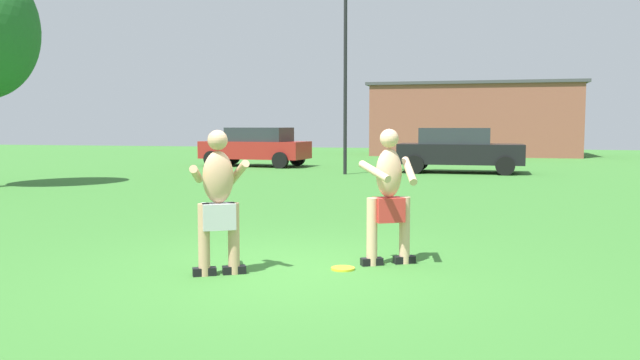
{
  "coord_description": "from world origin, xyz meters",
  "views": [
    {
      "loc": [
        2.14,
        -7.03,
        1.68
      ],
      "look_at": [
        0.18,
        0.73,
        0.99
      ],
      "focal_mm": 36.16,
      "sensor_mm": 36.0,
      "label": 1
    }
  ],
  "objects_px": {
    "player_near": "(218,200)",
    "car_red_mid_lot": "(256,146)",
    "lamp_post": "(345,63)",
    "player_in_red": "(389,194)",
    "frisbee": "(343,269)",
    "car_black_near_post": "(459,149)"
  },
  "relations": [
    {
      "from": "player_near",
      "to": "car_red_mid_lot",
      "type": "height_order",
      "value": "player_near"
    },
    {
      "from": "car_red_mid_lot",
      "to": "lamp_post",
      "type": "xyz_separation_m",
      "value": [
        4.41,
        -3.33,
        2.95
      ]
    },
    {
      "from": "player_near",
      "to": "player_in_red",
      "type": "xyz_separation_m",
      "value": [
        1.77,
        0.99,
        0.0
      ]
    },
    {
      "from": "player_in_red",
      "to": "car_red_mid_lot",
      "type": "xyz_separation_m",
      "value": [
        -7.9,
        17.21,
        -0.03
      ]
    },
    {
      "from": "player_in_red",
      "to": "frisbee",
      "type": "relative_size",
      "value": 5.9
    },
    {
      "from": "frisbee",
      "to": "car_black_near_post",
      "type": "relative_size",
      "value": 0.06
    },
    {
      "from": "car_black_near_post",
      "to": "lamp_post",
      "type": "distance_m",
      "value": 5.06
    },
    {
      "from": "player_in_red",
      "to": "lamp_post",
      "type": "relative_size",
      "value": 0.26
    },
    {
      "from": "player_in_red",
      "to": "player_near",
      "type": "bearing_deg",
      "value": -150.76
    },
    {
      "from": "car_black_near_post",
      "to": "lamp_post",
      "type": "bearing_deg",
      "value": -155.4
    },
    {
      "from": "player_near",
      "to": "lamp_post",
      "type": "distance_m",
      "value": 15.25
    },
    {
      "from": "car_red_mid_lot",
      "to": "frisbee",
      "type": "bearing_deg",
      "value": -67.14
    },
    {
      "from": "frisbee",
      "to": "lamp_post",
      "type": "xyz_separation_m",
      "value": [
        -3.01,
        14.29,
        3.76
      ]
    },
    {
      "from": "car_red_mid_lot",
      "to": "player_in_red",
      "type": "bearing_deg",
      "value": -65.35
    },
    {
      "from": "frisbee",
      "to": "car_black_near_post",
      "type": "distance_m",
      "value": 16.04
    },
    {
      "from": "player_in_red",
      "to": "car_black_near_post",
      "type": "relative_size",
      "value": 0.38
    },
    {
      "from": "player_near",
      "to": "car_black_near_post",
      "type": "distance_m",
      "value": 16.71
    },
    {
      "from": "frisbee",
      "to": "lamp_post",
      "type": "relative_size",
      "value": 0.04
    },
    {
      "from": "player_in_red",
      "to": "lamp_post",
      "type": "xyz_separation_m",
      "value": [
        -3.48,
        13.88,
        2.92
      ]
    },
    {
      "from": "player_near",
      "to": "frisbee",
      "type": "xyz_separation_m",
      "value": [
        1.3,
        0.58,
        -0.84
      ]
    },
    {
      "from": "player_near",
      "to": "car_red_mid_lot",
      "type": "bearing_deg",
      "value": 108.61
    },
    {
      "from": "player_in_red",
      "to": "car_red_mid_lot",
      "type": "relative_size",
      "value": 0.37
    }
  ]
}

